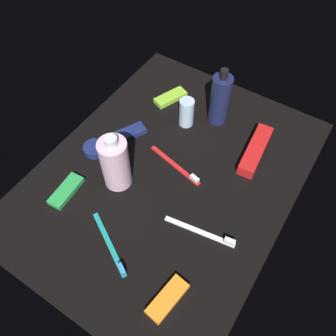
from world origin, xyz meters
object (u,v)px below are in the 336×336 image
(bodywash_bottle, at_px, (115,163))
(snack_bar_navy, at_px, (128,133))
(toothpaste_box_red, at_px, (255,150))
(cream_tin_left, at_px, (94,149))
(snack_bar_orange, at_px, (167,299))
(toothbrush_teal, at_px, (111,247))
(toothbrush_red, at_px, (177,166))
(snack_bar_lime, at_px, (171,97))
(toothbrush_white, at_px, (204,233))
(snack_bar_green, at_px, (66,191))
(lotion_bottle, at_px, (220,99))
(deodorant_stick, at_px, (186,112))

(bodywash_bottle, xyz_separation_m, snack_bar_navy, (-0.14, -0.07, -0.07))
(toothpaste_box_red, relative_size, cream_tin_left, 2.88)
(snack_bar_orange, bearing_deg, toothbrush_teal, -91.21)
(toothbrush_red, xyz_separation_m, snack_bar_orange, (0.31, 0.17, 0.00))
(snack_bar_lime, bearing_deg, toothbrush_white, 64.30)
(bodywash_bottle, relative_size, snack_bar_green, 1.67)
(toothbrush_white, xyz_separation_m, snack_bar_navy, (-0.15, -0.34, 0.00))
(toothbrush_red, height_order, snack_bar_orange, toothbrush_red)
(snack_bar_lime, xyz_separation_m, snack_bar_green, (0.44, -0.04, 0.00))
(snack_bar_lime, xyz_separation_m, snack_bar_orange, (0.53, 0.33, 0.00))
(toothbrush_red, distance_m, snack_bar_navy, 0.18)
(lotion_bottle, bearing_deg, bodywash_bottle, -18.55)
(toothpaste_box_red, bearing_deg, lotion_bottle, -117.63)
(snack_bar_navy, distance_m, snack_bar_lime, 0.20)
(toothbrush_red, relative_size, snack_bar_lime, 1.71)
(cream_tin_left, bearing_deg, snack_bar_navy, 156.03)
(bodywash_bottle, bearing_deg, snack_bar_lime, -171.48)
(bodywash_bottle, xyz_separation_m, cream_tin_left, (-0.04, -0.12, -0.07))
(toothbrush_white, xyz_separation_m, cream_tin_left, (-0.05, -0.38, 0.00))
(bodywash_bottle, xyz_separation_m, toothpaste_box_red, (-0.28, 0.27, -0.06))
(toothbrush_teal, height_order, cream_tin_left, same)
(deodorant_stick, xyz_separation_m, toothbrush_teal, (0.44, 0.06, -0.04))
(snack_bar_navy, bearing_deg, snack_bar_orange, 74.01)
(lotion_bottle, distance_m, toothbrush_red, 0.23)
(lotion_bottle, distance_m, snack_bar_lime, 0.18)
(deodorant_stick, bearing_deg, snack_bar_lime, -123.23)
(toothbrush_white, bearing_deg, snack_bar_navy, -114.36)
(cream_tin_left, bearing_deg, toothbrush_red, 108.81)
(bodywash_bottle, bearing_deg, toothbrush_teal, 32.12)
(bodywash_bottle, height_order, snack_bar_orange, bodywash_bottle)
(deodorant_stick, relative_size, snack_bar_green, 0.87)
(lotion_bottle, relative_size, bodywash_bottle, 1.07)
(cream_tin_left, bearing_deg, bodywash_bottle, 70.08)
(snack_bar_orange, bearing_deg, toothbrush_red, -143.72)
(deodorant_stick, distance_m, toothbrush_white, 0.37)
(snack_bar_navy, bearing_deg, toothbrush_white, 93.06)
(toothbrush_red, distance_m, cream_tin_left, 0.24)
(toothpaste_box_red, xyz_separation_m, cream_tin_left, (0.24, -0.38, -0.01))
(bodywash_bottle, height_order, snack_bar_navy, bodywash_bottle)
(toothbrush_red, xyz_separation_m, snack_bar_navy, (-0.02, -0.18, 0.00))
(toothbrush_teal, relative_size, toothbrush_red, 0.92)
(snack_bar_lime, height_order, cream_tin_left, cream_tin_left)
(toothbrush_white, bearing_deg, bodywash_bottle, -92.60)
(toothbrush_teal, xyz_separation_m, snack_bar_orange, (0.03, 0.18, 0.00))
(snack_bar_lime, bearing_deg, deodorant_stick, 78.69)
(toothbrush_teal, bearing_deg, lotion_bottle, 178.61)
(lotion_bottle, bearing_deg, snack_bar_navy, -43.37)
(deodorant_stick, bearing_deg, snack_bar_orange, 26.76)
(snack_bar_navy, height_order, cream_tin_left, cream_tin_left)
(snack_bar_lime, bearing_deg, bodywash_bottle, 30.43)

